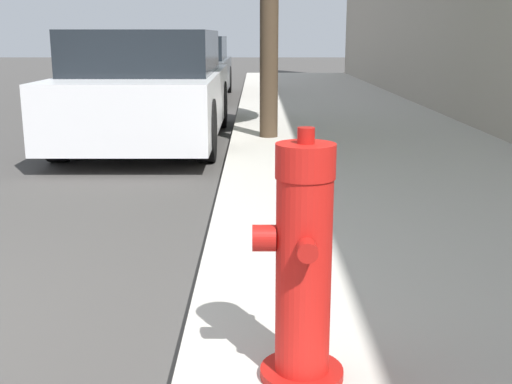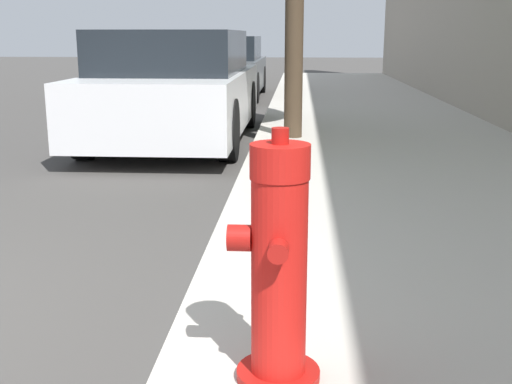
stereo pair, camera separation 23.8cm
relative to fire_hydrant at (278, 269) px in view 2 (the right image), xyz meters
name	(u,v)px [view 2 (the right image)]	position (x,y,z in m)	size (l,w,h in m)	color
fire_hydrant	(278,269)	(0.00, 0.00, 0.00)	(0.35, 0.35, 0.96)	#A91511
parked_car_near	(177,88)	(-1.57, 6.36, 0.14)	(1.88, 4.51, 1.47)	silver
parked_car_mid	(224,68)	(-1.67, 12.73, 0.09)	(1.75, 4.21, 1.39)	#4C5156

